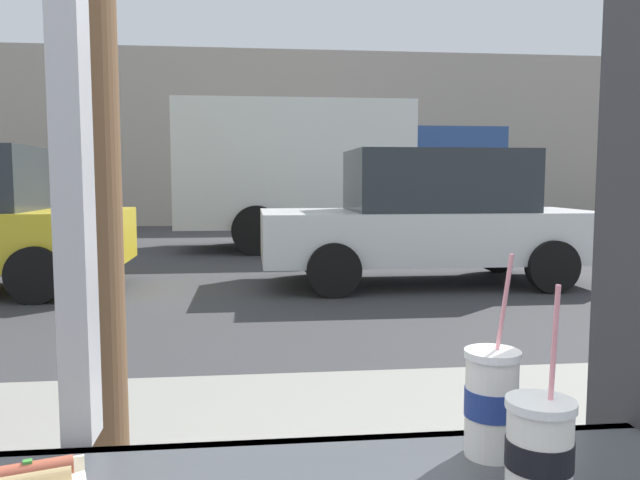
{
  "coord_description": "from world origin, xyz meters",
  "views": [
    {
      "loc": [
        0.29,
        -1.0,
        1.38
      ],
      "look_at": [
        0.74,
        3.03,
        0.98
      ],
      "focal_mm": 35.48,
      "sensor_mm": 36.0,
      "label": 1
    }
  ],
  "objects": [
    {
      "name": "ground_plane",
      "position": [
        0.0,
        8.0,
        0.0
      ],
      "size": [
        60.0,
        60.0,
        0.0
      ],
      "primitive_type": "plane",
      "color": "#38383A"
    },
    {
      "name": "building_facade_far",
      "position": [
        0.0,
        18.39,
        2.57
      ],
      "size": [
        28.0,
        1.2,
        5.14
      ],
      "primitive_type": "cube",
      "color": "#A89E8E",
      "rests_on": "ground"
    },
    {
      "name": "soda_cup_left",
      "position": [
        0.67,
        -0.06,
        1.03
      ],
      "size": [
        0.09,
        0.09,
        0.33
      ],
      "color": "silver",
      "rests_on": "window_counter"
    },
    {
      "name": "soda_cup_right",
      "position": [
        0.67,
        -0.22,
        1.01
      ],
      "size": [
        0.09,
        0.09,
        0.31
      ],
      "color": "white",
      "rests_on": "window_counter"
    },
    {
      "name": "parked_car_white",
      "position": [
        2.63,
        7.06,
        0.88
      ],
      "size": [
        4.3,
        1.89,
        1.75
      ],
      "color": "silver",
      "rests_on": "ground"
    },
    {
      "name": "box_truck",
      "position": [
        1.88,
        11.5,
        1.55
      ],
      "size": [
        6.19,
        2.44,
        2.83
      ],
      "color": "silver",
      "rests_on": "ground"
    }
  ]
}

